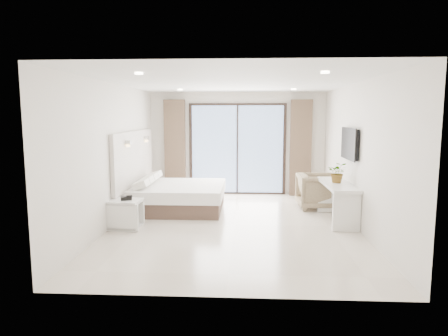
# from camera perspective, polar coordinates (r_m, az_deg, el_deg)

# --- Properties ---
(ground) EXTENTS (6.20, 6.20, 0.00)m
(ground) POSITION_cam_1_polar(r_m,az_deg,el_deg) (7.77, 1.42, -8.11)
(ground) COLOR beige
(ground) RESTS_ON ground
(room_shell) EXTENTS (4.62, 6.22, 2.72)m
(room_shell) POSITION_cam_1_polar(r_m,az_deg,el_deg) (8.39, 0.27, 4.02)
(room_shell) COLOR silver
(room_shell) RESTS_ON ground
(bed) EXTENTS (2.02, 1.92, 0.70)m
(bed) POSITION_cam_1_polar(r_m,az_deg,el_deg) (9.01, -6.67, -4.04)
(bed) COLOR brown
(bed) RESTS_ON ground
(nightstand) EXTENTS (0.63, 0.53, 0.54)m
(nightstand) POSITION_cam_1_polar(r_m,az_deg,el_deg) (7.70, -13.96, -6.42)
(nightstand) COLOR white
(nightstand) RESTS_ON ground
(phone) EXTENTS (0.24, 0.21, 0.07)m
(phone) POSITION_cam_1_polar(r_m,az_deg,el_deg) (7.62, -13.79, -4.20)
(phone) COLOR black
(phone) RESTS_ON nightstand
(console_desk) EXTENTS (0.51, 1.65, 0.77)m
(console_desk) POSITION_cam_1_polar(r_m,az_deg,el_deg) (8.22, 15.91, -3.49)
(console_desk) COLOR white
(console_desk) RESTS_ON ground
(plant) EXTENTS (0.46, 0.49, 0.32)m
(plant) POSITION_cam_1_polar(r_m,az_deg,el_deg) (8.19, 15.94, -0.94)
(plant) COLOR #33662D
(plant) RESTS_ON console_desk
(armchair) EXTENTS (0.82, 0.87, 0.87)m
(armchair) POSITION_cam_1_polar(r_m,az_deg,el_deg) (9.26, 13.23, -3.00)
(armchair) COLOR #90835E
(armchair) RESTS_ON ground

